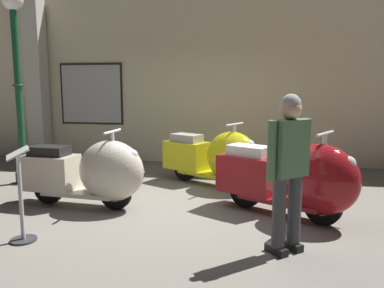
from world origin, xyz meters
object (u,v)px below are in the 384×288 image
Objects in this scene: scooter_2 at (296,179)px; lamppost at (17,66)px; info_stanchion at (21,203)px; visitor_1 at (289,163)px; scooter_1 at (218,157)px; scooter_0 at (92,172)px.

scooter_2 is 4.80m from lamppost.
visitor_1 is at bearing 3.90° from info_stanchion.
lamppost reaches higher than scooter_1.
scooter_2 is (1.13, -1.38, 0.02)m from scooter_1.
scooter_0 is at bearing 77.77° from info_stanchion.
lamppost reaches higher than visitor_1.
info_stanchion is at bearing -97.19° from scooter_1.
scooter_2 is at bearing -50.46° from visitor_1.
visitor_1 is (0.95, -2.42, 0.43)m from scooter_1.
scooter_0 reaches higher than scooter_1.
lamppost is 3.14m from info_stanchion.
scooter_0 is 2.71m from scooter_2.
scooter_0 is 1.76× the size of info_stanchion.
scooter_0 is 1.26m from info_stanchion.
scooter_0 is at bearing -110.78° from scooter_1.
scooter_2 is (2.71, 0.00, 0.02)m from scooter_0.
info_stanchion is (1.46, -2.30, -1.55)m from lamppost.
scooter_1 is 1.12× the size of visitor_1.
scooter_0 is 2.52m from lamppost.
scooter_1 is 0.56× the size of lamppost.
lamppost is at bearing -146.59° from scooter_1.
scooter_0 reaches higher than info_stanchion.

